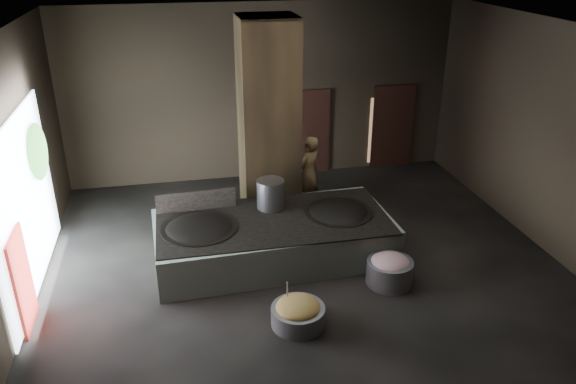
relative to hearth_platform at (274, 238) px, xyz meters
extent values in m
cube|color=black|center=(0.52, -0.24, -0.45)|extent=(10.00, 9.00, 0.10)
cube|color=black|center=(0.52, -0.24, 4.15)|extent=(10.00, 9.00, 0.10)
cube|color=black|center=(0.52, 4.31, 1.85)|extent=(10.00, 0.10, 4.50)
cube|color=black|center=(0.52, -4.79, 1.85)|extent=(10.00, 0.10, 4.50)
cube|color=black|center=(-4.53, -0.24, 1.85)|extent=(0.10, 9.00, 4.50)
cube|color=black|center=(5.57, -0.24, 1.85)|extent=(0.10, 9.00, 4.50)
cube|color=black|center=(0.22, 1.66, 1.85)|extent=(1.20, 1.20, 4.50)
cube|color=#ADC1AF|center=(0.00, 0.00, 0.00)|extent=(4.73, 2.42, 0.81)
cube|color=black|center=(0.00, 0.00, 0.41)|extent=(4.53, 2.18, 0.03)
ellipsoid|color=black|center=(-1.45, -0.05, 0.35)|extent=(1.46, 1.46, 0.40)
cylinder|color=black|center=(-1.45, -0.05, 0.42)|extent=(1.49, 1.49, 0.05)
ellipsoid|color=black|center=(1.35, 0.05, 0.35)|extent=(1.36, 1.36, 0.38)
cylinder|color=black|center=(1.35, 0.05, 0.42)|extent=(1.39, 1.39, 0.05)
cylinder|color=#9C9EA3|center=(0.05, 0.55, 0.73)|extent=(0.56, 0.56, 0.60)
cube|color=black|center=(-1.45, 0.75, 0.63)|extent=(1.61, 0.13, 0.40)
imported|color=#9F8051|center=(1.22, 2.02, 0.49)|extent=(0.78, 0.72, 1.79)
cylinder|color=gray|center=(-0.01, -2.25, -0.24)|extent=(1.06, 1.06, 0.33)
ellipsoid|color=#8D9849|center=(-0.01, -2.25, -0.05)|extent=(0.74, 0.74, 0.23)
cylinder|color=#9C9EA3|center=(-0.16, -2.10, 0.15)|extent=(0.11, 0.35, 0.64)
cylinder|color=gray|center=(1.93, -1.40, -0.17)|extent=(1.14, 1.14, 0.47)
ellipsoid|color=#BB707C|center=(1.93, -1.40, 0.05)|extent=(0.71, 0.71, 0.27)
cube|color=black|center=(1.72, 4.21, 0.70)|extent=(1.18, 0.08, 2.38)
cube|color=#8C6647|center=(1.62, 4.34, 0.65)|extent=(0.82, 0.04, 1.94)
cube|color=black|center=(4.12, 4.21, 0.70)|extent=(1.18, 0.08, 2.38)
cube|color=#8C6647|center=(3.85, 4.22, 0.65)|extent=(0.78, 0.04, 1.84)
cube|color=white|center=(-4.43, -0.04, 1.20)|extent=(0.04, 4.20, 3.10)
cube|color=maroon|center=(-4.36, -1.34, 0.45)|extent=(0.05, 0.90, 1.70)
ellipsoid|color=#194714|center=(-4.33, 1.06, 1.80)|extent=(0.28, 1.10, 1.10)
camera|label=1|loc=(-1.74, -9.67, 5.51)|focal=35.00mm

